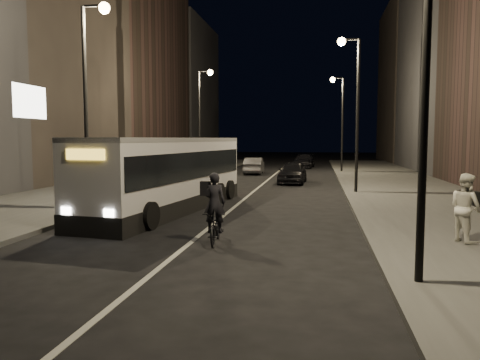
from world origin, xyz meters
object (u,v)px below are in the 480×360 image
at_px(streetlight_right_near, 413,13).
at_px(car_near, 292,172).
at_px(streetlight_right_mid, 353,93).
at_px(city_bus, 169,171).
at_px(car_mid, 254,166).
at_px(streetlight_left_far, 202,108).
at_px(streetlight_left_near, 91,79).
at_px(car_far, 304,161).
at_px(pedestrian_woman, 466,208).
at_px(cyclist_on_bicycle, 215,220).
at_px(streetlight_right_far, 339,111).

bearing_deg(streetlight_right_near, car_near, 98.95).
height_order(streetlight_right_mid, city_bus, streetlight_right_mid).
bearing_deg(car_mid, city_bus, 85.35).
bearing_deg(streetlight_left_far, streetlight_left_near, -90.00).
distance_m(car_near, car_far, 16.99).
bearing_deg(car_near, streetlight_left_far, 152.55).
xyz_separation_m(streetlight_left_far, car_near, (7.23, -4.18, -4.63)).
relative_size(pedestrian_woman, car_far, 0.39).
bearing_deg(streetlight_right_mid, streetlight_left_near, -143.12).
xyz_separation_m(pedestrian_woman, car_far, (-5.48, 34.82, -0.40)).
distance_m(streetlight_right_mid, pedestrian_woman, 12.94).
distance_m(car_near, car_mid, 8.65).
bearing_deg(streetlight_left_far, city_bus, -80.53).
distance_m(cyclist_on_bicycle, car_far, 35.56).
relative_size(streetlight_right_near, cyclist_on_bicycle, 3.96).
bearing_deg(streetlight_left_near, car_mid, 80.69).
xyz_separation_m(streetlight_right_mid, car_near, (-3.44, 5.82, -4.63)).
distance_m(city_bus, pedestrian_woman, 11.26).
relative_size(car_near, car_mid, 1.01).
xyz_separation_m(streetlight_right_near, streetlight_right_far, (0.00, 32.00, 0.00)).
bearing_deg(pedestrian_woman, cyclist_on_bicycle, 72.17).
bearing_deg(streetlight_right_near, city_bus, 131.12).
relative_size(streetlight_left_near, pedestrian_woman, 4.29).
relative_size(city_bus, car_far, 2.35).
bearing_deg(streetlight_right_near, car_far, 94.73).
xyz_separation_m(streetlight_right_near, car_near, (-3.44, 21.82, -4.63)).
relative_size(city_bus, car_near, 2.68).
distance_m(streetlight_right_far, streetlight_left_near, 26.26).
distance_m(streetlight_right_near, streetlight_right_far, 32.00).
bearing_deg(car_far, streetlight_right_far, -59.70).
bearing_deg(city_bus, car_mid, 95.66).
distance_m(streetlight_right_mid, streetlight_left_far, 14.62).
height_order(city_bus, cyclist_on_bicycle, city_bus).
height_order(streetlight_right_near, streetlight_right_far, same).
xyz_separation_m(streetlight_left_near, city_bus, (2.84, 0.96, -3.71)).
height_order(pedestrian_woman, car_mid, pedestrian_woman).
xyz_separation_m(streetlight_right_far, car_mid, (-7.12, -2.36, -4.67)).
distance_m(streetlight_right_mid, streetlight_right_far, 16.00).
bearing_deg(streetlight_left_near, streetlight_left_far, 90.00).
bearing_deg(streetlight_right_near, pedestrian_woman, 60.38).
bearing_deg(city_bus, pedestrian_woman, -18.61).
height_order(city_bus, car_near, city_bus).
bearing_deg(car_near, cyclist_on_bicycle, -91.00).
relative_size(streetlight_right_mid, streetlight_left_near, 1.00).
distance_m(streetlight_right_near, streetlight_right_mid, 16.00).
height_order(streetlight_right_near, streetlight_left_near, same).
xyz_separation_m(car_near, car_far, (0.22, 16.99, -0.02)).
bearing_deg(city_bus, cyclist_on_bicycle, -52.79).
bearing_deg(streetlight_right_far, streetlight_right_mid, -90.00).
distance_m(streetlight_left_far, city_bus, 17.67).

